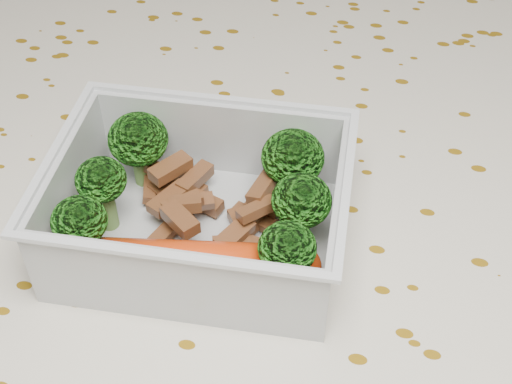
# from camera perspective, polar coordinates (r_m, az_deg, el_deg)

# --- Properties ---
(dining_table) EXTENTS (1.40, 0.90, 0.75)m
(dining_table) POSITION_cam_1_polar(r_m,az_deg,el_deg) (0.50, -0.85, -9.22)
(dining_table) COLOR brown
(dining_table) RESTS_ON ground
(tablecloth) EXTENTS (1.46, 0.96, 0.19)m
(tablecloth) POSITION_cam_1_polar(r_m,az_deg,el_deg) (0.46, -0.92, -5.48)
(tablecloth) COLOR beige
(tablecloth) RESTS_ON dining_table
(lunch_container) EXTENTS (0.17, 0.14, 0.06)m
(lunch_container) POSITION_cam_1_polar(r_m,az_deg,el_deg) (0.41, -4.47, -1.91)
(lunch_container) COLOR silver
(lunch_container) RESTS_ON tablecloth
(broccoli_florets) EXTENTS (0.14, 0.11, 0.05)m
(broccoli_florets) POSITION_cam_1_polar(r_m,az_deg,el_deg) (0.40, -3.78, 0.60)
(broccoli_florets) COLOR #608C3F
(broccoli_florets) RESTS_ON lunch_container
(meat_pile) EXTENTS (0.09, 0.07, 0.03)m
(meat_pile) POSITION_cam_1_polar(r_m,az_deg,el_deg) (0.42, -3.65, -0.96)
(meat_pile) COLOR brown
(meat_pile) RESTS_ON lunch_container
(sausage) EXTENTS (0.14, 0.04, 0.02)m
(sausage) POSITION_cam_1_polar(r_m,az_deg,el_deg) (0.38, -5.10, -5.64)
(sausage) COLOR red
(sausage) RESTS_ON lunch_container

